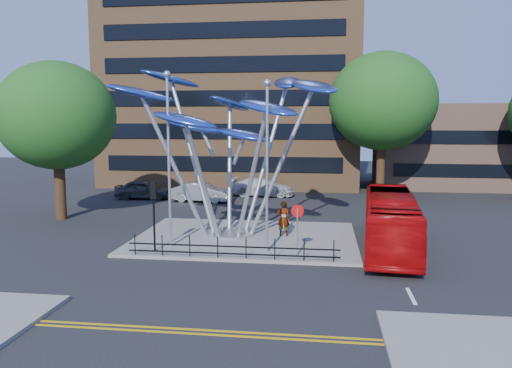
# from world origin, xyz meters

# --- Properties ---
(ground) EXTENTS (120.00, 120.00, 0.00)m
(ground) POSITION_xyz_m (0.00, 0.00, 0.00)
(ground) COLOR black
(ground) RESTS_ON ground
(traffic_island) EXTENTS (12.00, 9.00, 0.15)m
(traffic_island) POSITION_xyz_m (-1.00, 6.00, 0.07)
(traffic_island) COLOR slate
(traffic_island) RESTS_ON ground
(double_yellow_near) EXTENTS (40.00, 0.12, 0.01)m
(double_yellow_near) POSITION_xyz_m (0.00, -6.00, 0.01)
(double_yellow_near) COLOR gold
(double_yellow_near) RESTS_ON ground
(double_yellow_far) EXTENTS (40.00, 0.12, 0.01)m
(double_yellow_far) POSITION_xyz_m (0.00, -6.30, 0.01)
(double_yellow_far) COLOR gold
(double_yellow_far) RESTS_ON ground
(brick_tower) EXTENTS (25.00, 15.00, 30.00)m
(brick_tower) POSITION_xyz_m (-6.00, 32.00, 15.00)
(brick_tower) COLOR brown
(brick_tower) RESTS_ON ground
(low_building_near) EXTENTS (15.00, 8.00, 8.00)m
(low_building_near) POSITION_xyz_m (16.00, 30.00, 4.00)
(low_building_near) COLOR #A57A61
(low_building_near) RESTS_ON ground
(tree_right) EXTENTS (8.80, 8.80, 12.11)m
(tree_right) POSITION_xyz_m (8.00, 22.00, 8.04)
(tree_right) COLOR black
(tree_right) RESTS_ON ground
(tree_left) EXTENTS (7.60, 7.60, 10.32)m
(tree_left) POSITION_xyz_m (-14.00, 10.00, 6.79)
(tree_left) COLOR black
(tree_left) RESTS_ON ground
(leaf_sculpture) EXTENTS (12.72, 9.54, 9.51)m
(leaf_sculpture) POSITION_xyz_m (-2.07, 6.68, 6.87)
(leaf_sculpture) COLOR #9EA0A5
(leaf_sculpture) RESTS_ON traffic_island
(street_lamp_left) EXTENTS (0.36, 0.36, 8.80)m
(street_lamp_left) POSITION_xyz_m (-4.50, 3.50, 5.36)
(street_lamp_left) COLOR #9EA0A5
(street_lamp_left) RESTS_ON traffic_island
(street_lamp_right) EXTENTS (0.36, 0.36, 8.30)m
(street_lamp_right) POSITION_xyz_m (0.50, 3.00, 5.09)
(street_lamp_right) COLOR #9EA0A5
(street_lamp_right) RESTS_ON traffic_island
(traffic_light_island) EXTENTS (0.28, 0.18, 3.42)m
(traffic_light_island) POSITION_xyz_m (-5.00, 2.50, 2.61)
(traffic_light_island) COLOR black
(traffic_light_island) RESTS_ON traffic_island
(no_entry_sign_island) EXTENTS (0.60, 0.10, 2.45)m
(no_entry_sign_island) POSITION_xyz_m (2.00, 2.52, 1.82)
(no_entry_sign_island) COLOR #9EA0A5
(no_entry_sign_island) RESTS_ON traffic_island
(pedestrian_railing_front) EXTENTS (10.00, 0.06, 1.00)m
(pedestrian_railing_front) POSITION_xyz_m (-1.00, 1.70, 0.55)
(pedestrian_railing_front) COLOR black
(pedestrian_railing_front) RESTS_ON traffic_island
(red_bus) EXTENTS (3.37, 10.58, 2.90)m
(red_bus) POSITION_xyz_m (6.60, 4.92, 1.45)
(red_bus) COLOR #A70709
(red_bus) RESTS_ON ground
(pedestrian) EXTENTS (0.76, 0.55, 1.94)m
(pedestrian) POSITION_xyz_m (1.04, 6.50, 1.12)
(pedestrian) COLOR gray
(pedestrian) RESTS_ON traffic_island
(parked_car_left) EXTENTS (4.72, 2.14, 1.57)m
(parked_car_left) POSITION_xyz_m (-11.58, 18.87, 0.79)
(parked_car_left) COLOR #393C40
(parked_car_left) RESTS_ON ground
(parked_car_mid) EXTENTS (4.85, 2.05, 1.56)m
(parked_car_mid) POSITION_xyz_m (-6.42, 18.00, 0.78)
(parked_car_mid) COLOR #A3A5AA
(parked_car_mid) RESTS_ON ground
(parked_car_right) EXTENTS (5.47, 2.40, 1.56)m
(parked_car_right) POSITION_xyz_m (-1.92, 21.73, 0.78)
(parked_car_right) COLOR silver
(parked_car_right) RESTS_ON ground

